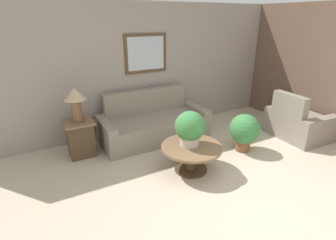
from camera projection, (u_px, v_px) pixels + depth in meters
name	position (u px, v px, depth m)	size (l,w,h in m)	color
ground_plane	(257.00, 201.00, 3.54)	(20.00, 20.00, 0.00)	#BCAD93
wall_back	(156.00, 68.00, 5.51)	(7.66, 0.09, 2.60)	gray
wall_right	(309.00, 68.00, 5.55)	(0.06, 4.99, 2.60)	brown
couch_main	(153.00, 124.00, 5.28)	(2.13, 0.94, 0.94)	gray
armchair	(298.00, 123.00, 5.34)	(0.96, 1.14, 0.94)	gray
coffee_table	(191.00, 153.00, 4.14)	(0.96, 0.96, 0.43)	#4C3823
side_table	(81.00, 138.00, 4.62)	(0.50, 0.50, 0.64)	#4C3823
table_lamp	(75.00, 99.00, 4.35)	(0.37, 0.37, 0.59)	brown
potted_plant_on_table	(190.00, 128.00, 4.02)	(0.47, 0.47, 0.56)	beige
potted_plant_floor	(244.00, 130.00, 4.74)	(0.54, 0.54, 0.70)	brown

